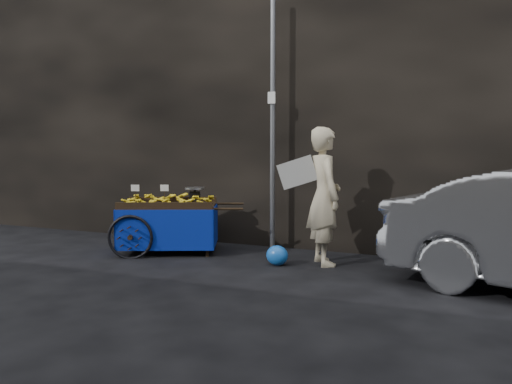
% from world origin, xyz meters
% --- Properties ---
extents(ground, '(80.00, 80.00, 0.00)m').
position_xyz_m(ground, '(0.00, 0.00, 0.00)').
color(ground, black).
rests_on(ground, ground).
extents(building_wall, '(13.50, 2.00, 5.00)m').
position_xyz_m(building_wall, '(0.39, 2.60, 2.50)').
color(building_wall, black).
rests_on(building_wall, ground).
extents(street_pole, '(0.12, 0.10, 4.00)m').
position_xyz_m(street_pole, '(0.30, 1.30, 2.01)').
color(street_pole, slate).
rests_on(street_pole, ground).
extents(banana_cart, '(2.19, 1.62, 1.09)m').
position_xyz_m(banana_cart, '(-1.22, 0.59, 0.67)').
color(banana_cart, black).
rests_on(banana_cart, ground).
extents(vendor, '(1.03, 0.84, 1.92)m').
position_xyz_m(vendor, '(1.29, 0.73, 0.96)').
color(vendor, '#C7B894').
rests_on(vendor, ground).
extents(plastic_bag, '(0.31, 0.25, 0.28)m').
position_xyz_m(plastic_bag, '(0.72, 0.40, 0.14)').
color(plastic_bag, blue).
rests_on(plastic_bag, ground).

